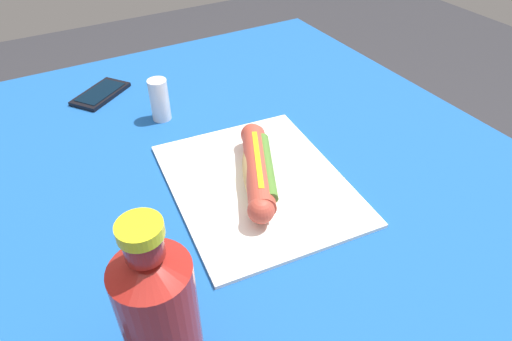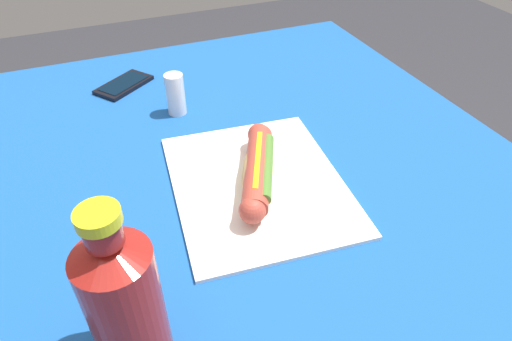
# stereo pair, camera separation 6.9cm
# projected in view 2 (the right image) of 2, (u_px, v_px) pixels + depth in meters

# --- Properties ---
(dining_table) EXTENTS (1.19, 0.93, 0.78)m
(dining_table) POSITION_uv_depth(u_px,v_px,m) (260.00, 246.00, 0.79)
(dining_table) COLOR brown
(dining_table) RESTS_ON ground
(paper_wrapper) EXTENTS (0.35, 0.29, 0.01)m
(paper_wrapper) POSITION_uv_depth(u_px,v_px,m) (256.00, 184.00, 0.71)
(paper_wrapper) COLOR white
(paper_wrapper) RESTS_ON dining_table
(hot_dog) EXTENTS (0.21, 0.12, 0.05)m
(hot_dog) POSITION_uv_depth(u_px,v_px,m) (257.00, 169.00, 0.69)
(hot_dog) COLOR tan
(hot_dog) RESTS_ON paper_wrapper
(cell_phone) EXTENTS (0.12, 0.14, 0.01)m
(cell_phone) POSITION_uv_depth(u_px,v_px,m) (124.00, 85.00, 0.96)
(cell_phone) COLOR black
(cell_phone) RESTS_ON dining_table
(soda_bottle) EXTENTS (0.08, 0.08, 0.21)m
(soda_bottle) POSITION_uv_depth(u_px,v_px,m) (124.00, 301.00, 0.43)
(soda_bottle) COLOR maroon
(soda_bottle) RESTS_ON dining_table
(salt_shaker) EXTENTS (0.04, 0.04, 0.08)m
(salt_shaker) POSITION_uv_depth(u_px,v_px,m) (175.00, 94.00, 0.86)
(salt_shaker) COLOR silver
(salt_shaker) RESTS_ON dining_table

